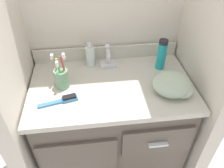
% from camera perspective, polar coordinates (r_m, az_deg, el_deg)
% --- Properties ---
extents(ground_plane, '(6.00, 6.00, 0.00)m').
position_cam_1_polar(ground_plane, '(1.77, -0.11, -20.46)').
color(ground_plane, beige).
extents(wall_back, '(1.03, 0.08, 2.20)m').
position_cam_1_polar(wall_back, '(1.27, -1.92, 19.44)').
color(wall_back, beige).
rests_on(wall_back, ground_plane).
extents(wall_right, '(0.08, 0.59, 2.20)m').
position_cam_1_polar(wall_right, '(1.14, 25.07, 13.38)').
color(wall_right, beige).
rests_on(wall_right, ground_plane).
extents(vanity, '(0.85, 0.53, 0.81)m').
position_cam_1_polar(vanity, '(1.42, -0.18, -12.11)').
color(vanity, brown).
rests_on(vanity, ground_plane).
extents(backsplash, '(0.85, 0.02, 0.08)m').
position_cam_1_polar(backsplash, '(1.32, -1.44, 8.23)').
color(backsplash, beige).
rests_on(backsplash, vanity).
extents(sink_faucet, '(0.09, 0.09, 0.14)m').
position_cam_1_polar(sink_faucet, '(1.25, -1.05, 6.51)').
color(sink_faucet, silver).
rests_on(sink_faucet, vanity).
extents(toothbrush_cup, '(0.08, 0.08, 0.19)m').
position_cam_1_polar(toothbrush_cup, '(1.12, -13.04, 1.63)').
color(toothbrush_cup, gray).
rests_on(toothbrush_cup, vanity).
extents(soap_dispenser, '(0.05, 0.06, 0.15)m').
position_cam_1_polar(soap_dispenser, '(1.26, -5.72, 7.30)').
color(soap_dispenser, silver).
rests_on(soap_dispenser, vanity).
extents(shaving_cream_can, '(0.05, 0.05, 0.18)m').
position_cam_1_polar(shaving_cream_can, '(1.24, 12.83, 7.48)').
color(shaving_cream_can, teal).
rests_on(shaving_cream_can, vanity).
extents(hairbrush, '(0.19, 0.07, 0.03)m').
position_cam_1_polar(hairbrush, '(1.06, -12.54, -4.09)').
color(hairbrush, teal).
rests_on(hairbrush, vanity).
extents(hand_towel, '(0.20, 0.19, 0.09)m').
position_cam_1_polar(hand_towel, '(1.12, 15.84, -0.28)').
color(hand_towel, '#A8BCA3').
rests_on(hand_towel, vanity).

